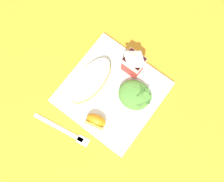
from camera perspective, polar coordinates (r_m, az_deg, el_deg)
The scene contains 7 objects.
ground at distance 0.76m, azimuth -0.00°, elevation -0.42°, with size 3.00×3.00×0.00m, color orange.
white_plate at distance 0.75m, azimuth -0.00°, elevation -0.30°, with size 0.28×0.28×0.02m, color white.
cheesy_pizza_bread at distance 0.74m, azimuth -5.00°, elevation 2.43°, with size 0.08×0.17×0.04m.
green_salad_pile at distance 0.73m, azimuth 5.36°, elevation -0.92°, with size 0.10×0.09×0.04m.
milk_carton at distance 0.71m, azimuth 5.09°, elevation 6.64°, with size 0.06×0.04×0.11m.
orange_wedge_front at distance 0.71m, azimuth -3.83°, elevation -7.05°, with size 0.07×0.05×0.04m.
metal_fork at distance 0.76m, azimuth -10.86°, elevation -9.33°, with size 0.19×0.05×0.01m.
Camera 1 is at (0.10, -0.13, 0.74)m, focal length 38.90 mm.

